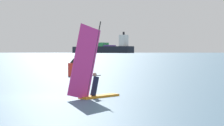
# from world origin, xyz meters

# --- Properties ---
(ground_plane) EXTENTS (4000.00, 4000.00, 0.00)m
(ground_plane) POSITION_xyz_m (0.00, 0.00, 0.00)
(ground_plane) COLOR #476B84
(windsurfer) EXTENTS (3.26, 2.09, 4.37)m
(windsurfer) POSITION_xyz_m (3.22, -1.16, 1.14)
(windsurfer) COLOR orange
(windsurfer) RESTS_ON ground_plane
(cargo_ship) EXTENTS (107.58, 123.58, 41.01)m
(cargo_ship) POSITION_xyz_m (158.39, 712.99, 9.40)
(cargo_ship) COLOR black
(cargo_ship) RESTS_ON ground_plane
(distant_headland) EXTENTS (1234.46, 488.42, 47.97)m
(distant_headland) POSITION_xyz_m (209.55, 1269.37, 23.98)
(distant_headland) COLOR #756B56
(distant_headland) RESTS_ON ground_plane
(channel_buoy) EXTENTS (1.22, 1.22, 1.90)m
(channel_buoy) POSITION_xyz_m (4.78, 17.51, 0.84)
(channel_buoy) COLOR red
(channel_buoy) RESTS_ON ground_plane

